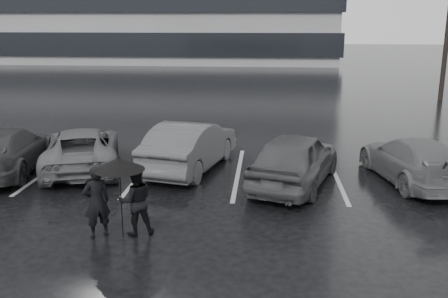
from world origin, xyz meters
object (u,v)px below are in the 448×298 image
car_west_b (82,149)px  pedestrian_right (136,201)px  car_west_a (190,145)px  car_main (295,159)px  car_east (413,160)px  car_west_c (6,150)px  pedestrian_left (97,202)px

car_west_b → pedestrian_right: 5.24m
car_west_a → car_west_b: size_ratio=0.98×
car_main → car_east: car_main is taller
car_west_c → pedestrian_right: 6.26m
pedestrian_left → pedestrian_right: size_ratio=1.04×
car_west_c → pedestrian_right: (4.87, -3.94, 0.07)m
car_west_a → pedestrian_right: size_ratio=3.01×
car_west_b → car_west_c: (-2.09, -0.50, 0.04)m
car_west_a → car_main: bearing=171.3°
car_main → car_east: size_ratio=1.01×
car_east → pedestrian_left: (-7.41, -4.23, 0.14)m
car_west_b → car_west_c: 2.15m
car_east → car_west_b: bearing=-13.3°
pedestrian_left → car_west_a: bearing=-138.9°
car_west_c → car_main: bearing=168.5°
pedestrian_right → car_east: bearing=-171.4°
car_west_c → pedestrian_left: 5.82m
car_main → car_west_b: 6.26m
car_west_a → car_west_b: car_west_a is taller
pedestrian_left → pedestrian_right: bearing=158.3°
car_west_c → pedestrian_right: bearing=132.5°
car_west_b → pedestrian_left: pedestrian_left is taller
car_west_a → pedestrian_right: (-0.41, -4.69, 0.01)m
car_west_c → car_east: 11.52m
car_west_a → car_west_c: bearing=21.0°
car_main → car_west_b: bearing=9.5°
pedestrian_right → car_west_a: bearing=-117.8°
car_west_a → pedestrian_left: (-1.17, -4.88, 0.03)m
car_main → car_east: 3.28m
car_main → car_west_a: 3.23m
car_west_a → pedestrian_left: 5.02m
car_west_a → pedestrian_left: pedestrian_left is taller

